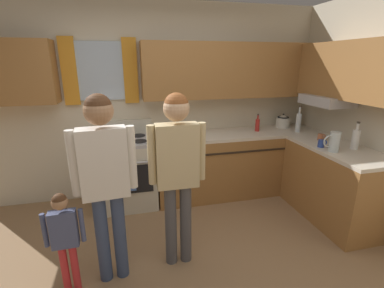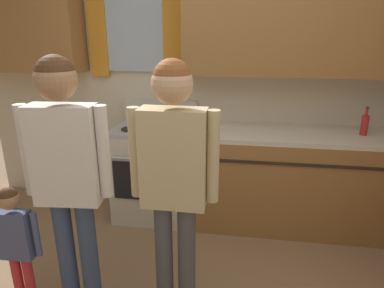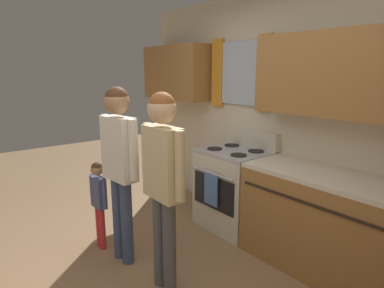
% 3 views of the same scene
% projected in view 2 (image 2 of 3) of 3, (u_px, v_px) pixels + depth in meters
% --- Properties ---
extents(back_wall_unit, '(4.60, 0.42, 2.60)m').
position_uv_depth(back_wall_unit, '(210.00, 61.00, 3.14)').
color(back_wall_unit, beige).
rests_on(back_wall_unit, ground).
extents(kitchen_counter_run, '(2.33, 1.85, 0.90)m').
position_uv_depth(kitchen_counter_run, '(369.00, 200.00, 2.71)').
color(kitchen_counter_run, '#9E6B38').
rests_on(kitchen_counter_run, ground).
extents(stove_oven, '(0.73, 0.67, 1.10)m').
position_uv_depth(stove_oven, '(156.00, 169.00, 3.27)').
color(stove_oven, beige).
rests_on(stove_oven, ground).
extents(bottle_sauce_red, '(0.06, 0.06, 0.25)m').
position_uv_depth(bottle_sauce_red, '(365.00, 124.00, 2.84)').
color(bottle_sauce_red, red).
rests_on(bottle_sauce_red, kitchen_counter_run).
extents(adult_holding_child, '(0.50, 0.22, 1.63)m').
position_uv_depth(adult_holding_child, '(67.00, 165.00, 1.88)').
color(adult_holding_child, '#38476B').
rests_on(adult_holding_child, ground).
extents(adult_in_plaid, '(0.50, 0.22, 1.61)m').
position_uv_depth(adult_in_plaid, '(174.00, 169.00, 1.86)').
color(adult_in_plaid, '#4C4C51').
rests_on(adult_in_plaid, ground).
extents(small_child, '(0.31, 0.12, 0.90)m').
position_uv_depth(small_child, '(16.00, 239.00, 2.00)').
color(small_child, red).
rests_on(small_child, ground).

